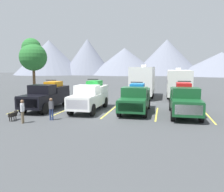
# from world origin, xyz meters

# --- Properties ---
(ground_plane) EXTENTS (240.00, 240.00, 0.00)m
(ground_plane) POSITION_xyz_m (0.00, 0.00, 0.00)
(ground_plane) COLOR #3F4244
(pickup_truck_a) EXTENTS (2.19, 5.78, 2.55)m
(pickup_truck_a) POSITION_xyz_m (-5.67, 0.62, 1.20)
(pickup_truck_a) COLOR black
(pickup_truck_a) RESTS_ON ground
(pickup_truck_b) EXTENTS (2.07, 5.86, 2.66)m
(pickup_truck_b) POSITION_xyz_m (-1.75, 0.88, 1.23)
(pickup_truck_b) COLOR white
(pickup_truck_b) RESTS_ON ground
(pickup_truck_c) EXTENTS (2.22, 5.69, 2.45)m
(pickup_truck_c) POSITION_xyz_m (2.11, 1.10, 1.14)
(pickup_truck_c) COLOR #144723
(pickup_truck_c) RESTS_ON ground
(pickup_truck_d) EXTENTS (2.16, 5.79, 2.60)m
(pickup_truck_d) POSITION_xyz_m (5.96, 0.58, 1.21)
(pickup_truck_d) COLOR #144723
(pickup_truck_d) RESTS_ON ground
(lot_stripe_a) EXTENTS (0.12, 5.50, 0.01)m
(lot_stripe_a) POSITION_xyz_m (-7.74, 0.62, 0.00)
(lot_stripe_a) COLOR gold
(lot_stripe_a) RESTS_ON ground
(lot_stripe_b) EXTENTS (0.12, 5.50, 0.01)m
(lot_stripe_b) POSITION_xyz_m (-3.87, 0.62, 0.00)
(lot_stripe_b) COLOR gold
(lot_stripe_b) RESTS_ON ground
(lot_stripe_c) EXTENTS (0.12, 5.50, 0.01)m
(lot_stripe_c) POSITION_xyz_m (0.00, 0.62, 0.00)
(lot_stripe_c) COLOR gold
(lot_stripe_c) RESTS_ON ground
(lot_stripe_d) EXTENTS (0.12, 5.50, 0.01)m
(lot_stripe_d) POSITION_xyz_m (3.87, 0.62, 0.00)
(lot_stripe_d) COLOR gold
(lot_stripe_d) RESTS_ON ground
(lot_stripe_e) EXTENTS (0.12, 5.50, 0.01)m
(lot_stripe_e) POSITION_xyz_m (7.74, 0.62, 0.00)
(lot_stripe_e) COLOR gold
(lot_stripe_e) RESTS_ON ground
(camper_trailer_a) EXTENTS (2.61, 8.12, 4.01)m
(camper_trailer_a) POSITION_xyz_m (1.88, 10.48, 2.11)
(camper_trailer_a) COLOR white
(camper_trailer_a) RESTS_ON ground
(camper_trailer_b) EXTENTS (2.56, 8.46, 3.64)m
(camper_trailer_b) POSITION_xyz_m (6.03, 10.32, 1.92)
(camper_trailer_b) COLOR silver
(camper_trailer_b) RESTS_ON ground
(person_a) EXTENTS (0.22, 0.34, 1.57)m
(person_a) POSITION_xyz_m (-4.68, -4.49, 0.90)
(person_a) COLOR #726047
(person_a) RESTS_ON ground
(person_b) EXTENTS (0.34, 0.21, 1.57)m
(person_b) POSITION_xyz_m (-3.25, -3.25, 0.90)
(person_b) COLOR navy
(person_b) RESTS_ON ground
(dog) EXTENTS (0.29, 0.96, 0.68)m
(dog) POSITION_xyz_m (-5.79, -3.88, 0.45)
(dog) COLOR black
(dog) RESTS_ON ground
(tree_a) EXTENTS (3.80, 3.80, 7.74)m
(tree_a) POSITION_xyz_m (-13.66, 11.74, 5.39)
(tree_a) COLOR brown
(tree_a) RESTS_ON ground
(mountain_ridge) EXTENTS (150.08, 42.15, 17.49)m
(mountain_ridge) POSITION_xyz_m (1.88, 92.77, 7.42)
(mountain_ridge) COLOR slate
(mountain_ridge) RESTS_ON ground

